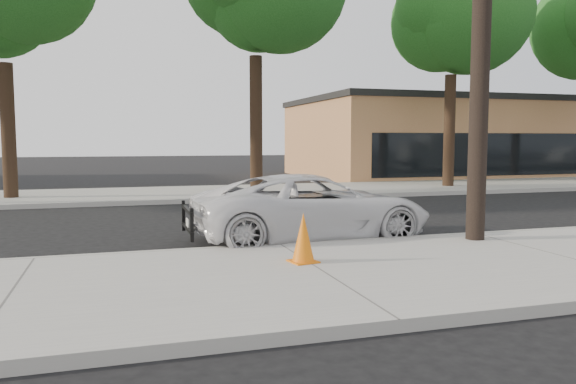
# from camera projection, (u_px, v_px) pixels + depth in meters

# --- Properties ---
(ground) EXTENTS (120.00, 120.00, 0.00)m
(ground) POSITION_uv_depth(u_px,v_px,m) (252.00, 233.00, 11.95)
(ground) COLOR black
(ground) RESTS_ON ground
(near_sidewalk) EXTENTS (90.00, 4.40, 0.15)m
(near_sidewalk) POSITION_uv_depth(u_px,v_px,m) (324.00, 277.00, 7.85)
(near_sidewalk) COLOR gray
(near_sidewalk) RESTS_ON ground
(far_sidewalk) EXTENTS (90.00, 5.00, 0.15)m
(far_sidewalk) POSITION_uv_depth(u_px,v_px,m) (197.00, 194.00, 20.04)
(far_sidewalk) COLOR gray
(far_sidewalk) RESTS_ON ground
(curb_near) EXTENTS (90.00, 0.12, 0.16)m
(curb_near) POSITION_uv_depth(u_px,v_px,m) (280.00, 248.00, 9.94)
(curb_near) COLOR #9E9B93
(curb_near) RESTS_ON ground
(building_main) EXTENTS (18.00, 10.00, 4.00)m
(building_main) POSITION_uv_depth(u_px,v_px,m) (463.00, 140.00, 31.66)
(building_main) COLOR #B3734A
(building_main) RESTS_ON ground
(tree_b) EXTENTS (4.34, 4.20, 8.45)m
(tree_b) POSITION_uv_depth(u_px,v_px,m) (8.00, 5.00, 17.36)
(tree_b) COLOR black
(tree_b) RESTS_ON far_sidewalk
(tree_d) EXTENTS (4.50, 4.35, 8.75)m
(tree_d) POSITION_uv_depth(u_px,v_px,m) (459.00, 27.00, 21.90)
(tree_d) COLOR black
(tree_d) RESTS_ON far_sidewalk
(police_cruiser) EXTENTS (4.83, 2.39, 1.32)m
(police_cruiser) POSITION_uv_depth(u_px,v_px,m) (313.00, 207.00, 11.12)
(police_cruiser) COLOR silver
(police_cruiser) RESTS_ON ground
(traffic_cone) EXTENTS (0.45, 0.45, 0.75)m
(traffic_cone) POSITION_uv_depth(u_px,v_px,m) (303.00, 238.00, 8.41)
(traffic_cone) COLOR orange
(traffic_cone) RESTS_ON near_sidewalk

